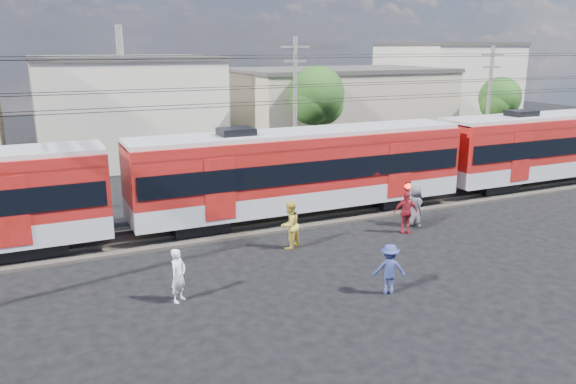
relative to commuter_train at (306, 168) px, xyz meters
The scene contains 21 objects.
ground 8.96m from the commuter_train, 112.07° to the right, with size 120.00×120.00×0.00m, color black.
track_bed 4.00m from the commuter_train, behind, with size 70.00×3.40×0.12m, color #2D2823.
rail_near 4.00m from the commuter_train, 166.98° to the right, with size 70.00×0.12×0.12m, color #59544C.
rail_far 4.00m from the commuter_train, 166.98° to the left, with size 70.00×0.12×0.12m, color #59544C.
commuter_train is the anchor object (origin of this frame).
catenary 12.20m from the commuter_train, behind, with size 70.00×9.30×7.52m.
building_midwest 19.75m from the commuter_train, 105.43° to the left, with size 12.24×12.24×7.30m.
building_mideast 19.29m from the commuter_train, 56.09° to the left, with size 16.32×10.20×6.30m.
building_east 31.87m from the commuter_train, 38.93° to the left, with size 10.20×10.20×8.30m.
utility_pole_mid 7.82m from the commuter_train, 68.51° to the left, with size 1.80×0.24×8.50m.
utility_pole_east 17.90m from the commuter_train, 19.70° to the left, with size 1.80×0.24×8.00m.
tree_near 11.93m from the commuter_train, 59.51° to the left, with size 3.82×3.64×6.72m.
tree_far 22.89m from the commuter_train, 23.47° to the left, with size 3.36×3.12×5.76m.
pedestrian_a 10.25m from the commuter_train, 139.92° to the right, with size 0.64×0.42×1.76m, color white.
pedestrian_b 4.57m from the commuter_train, 124.93° to the right, with size 0.95×0.74×1.96m, color gold.
pedestrian_c 9.07m from the commuter_train, 98.60° to the right, with size 1.10×0.63×1.70m, color navy.
pedestrian_d 5.10m from the commuter_train, 53.52° to the right, with size 1.09×0.46×1.87m, color maroon.
pedestrian_e 5.30m from the commuter_train, 39.97° to the right, with size 0.91×0.59×1.86m, color #49494D.
car_silver 22.06m from the commuter_train, 15.15° to the left, with size 1.65×4.10×1.40m, color #A1A4A8.
car_white 21.73m from the commuter_train, 14.08° to the left, with size 1.54×4.42×1.46m, color white.
crossing_signal 4.83m from the commuter_train, 36.15° to the right, with size 0.28×0.28×1.93m.
Camera 1 is at (-8.26, -15.01, 7.90)m, focal length 35.00 mm.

